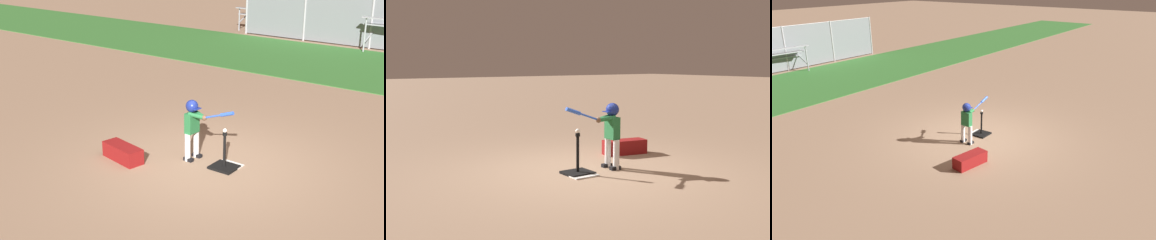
{
  "view_description": "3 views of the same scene",
  "coord_description": "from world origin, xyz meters",
  "views": [
    {
      "loc": [
        4.9,
        -7.08,
        3.87
      ],
      "look_at": [
        -0.31,
        -0.13,
        0.82
      ],
      "focal_mm": 50.0,
      "sensor_mm": 36.0,
      "label": 1
    },
    {
      "loc": [
        4.26,
        5.85,
        1.78
      ],
      "look_at": [
        0.26,
        0.06,
        0.88
      ],
      "focal_mm": 42.0,
      "sensor_mm": 36.0,
      "label": 2
    },
    {
      "loc": [
        -7.79,
        -5.22,
        4.12
      ],
      "look_at": [
        -0.35,
        0.2,
        0.59
      ],
      "focal_mm": 35.0,
      "sensor_mm": 36.0,
      "label": 3
    }
  ],
  "objects": [
    {
      "name": "bleachers_center",
      "position": [
        -5.48,
        12.63,
        0.48
      ],
      "size": [
        3.18,
        1.79,
        0.99
      ],
      "color": "#93969E",
      "rests_on": "ground_plane"
    },
    {
      "name": "batter_child",
      "position": [
        -0.41,
        0.05,
        0.7
      ],
      "size": [
        1.01,
        0.35,
        1.11
      ],
      "color": "silver",
      "rests_on": "ground_plane"
    },
    {
      "name": "home_plate",
      "position": [
        0.26,
        0.14,
        0.01
      ],
      "size": [
        0.45,
        0.45,
        0.02
      ],
      "primitive_type": "cube",
      "rotation": [
        0.0,
        0.0,
        -0.02
      ],
      "color": "white",
      "rests_on": "ground_plane"
    },
    {
      "name": "equipment_bag",
      "position": [
        -1.4,
        -0.74,
        0.14
      ],
      "size": [
        0.89,
        0.47,
        0.28
      ],
      "primitive_type": "cube",
      "rotation": [
        0.0,
        0.0,
        -0.19
      ],
      "color": "maroon",
      "rests_on": "ground_plane"
    },
    {
      "name": "baseball",
      "position": [
        0.26,
        0.05,
        0.7
      ],
      "size": [
        0.07,
        0.07,
        0.07
      ],
      "primitive_type": "sphere",
      "color": "white",
      "rests_on": "batting_tee"
    },
    {
      "name": "ground_plane",
      "position": [
        0.0,
        0.0,
        0.0
      ],
      "size": [
        90.0,
        90.0,
        0.0
      ],
      "primitive_type": "plane",
      "color": "#93755B"
    },
    {
      "name": "batting_tee",
      "position": [
        0.26,
        0.05,
        0.09
      ],
      "size": [
        0.45,
        0.4,
        0.66
      ],
      "color": "black",
      "rests_on": "ground_plane"
    },
    {
      "name": "grass_outfield_strip",
      "position": [
        0.0,
        8.66,
        0.01
      ],
      "size": [
        56.0,
        5.1,
        0.02
      ],
      "primitive_type": "cube",
      "color": "#33702D",
      "rests_on": "ground_plane"
    }
  ]
}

